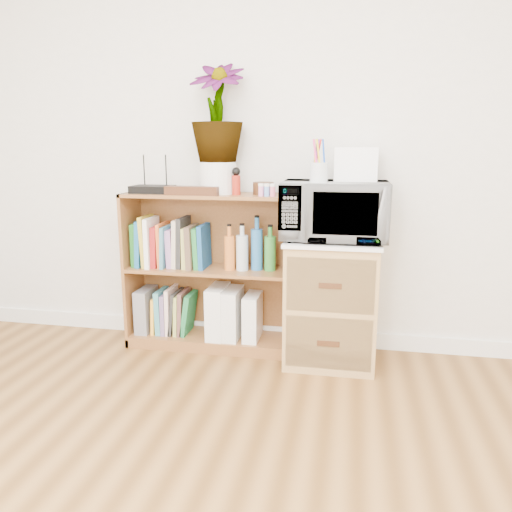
# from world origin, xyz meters

# --- Properties ---
(skirting_board) EXTENTS (4.00, 0.02, 0.10)m
(skirting_board) POSITION_xyz_m (0.00, 2.24, 0.05)
(skirting_board) COLOR white
(skirting_board) RESTS_ON ground
(bookshelf) EXTENTS (1.00, 0.30, 0.95)m
(bookshelf) POSITION_xyz_m (-0.35, 2.10, 0.47)
(bookshelf) COLOR brown
(bookshelf) RESTS_ON ground
(wicker_unit) EXTENTS (0.50, 0.45, 0.70)m
(wicker_unit) POSITION_xyz_m (0.40, 2.02, 0.35)
(wicker_unit) COLOR #9E7542
(wicker_unit) RESTS_ON ground
(microwave) EXTENTS (0.58, 0.39, 0.32)m
(microwave) POSITION_xyz_m (0.40, 2.02, 0.88)
(microwave) COLOR silver
(microwave) RESTS_ON wicker_unit
(pen_cup) EXTENTS (0.09, 0.09, 0.10)m
(pen_cup) POSITION_xyz_m (0.32, 1.94, 1.09)
(pen_cup) COLOR silver
(pen_cup) RESTS_ON microwave
(small_appliance) EXTENTS (0.23, 0.19, 0.18)m
(small_appliance) POSITION_xyz_m (0.51, 2.10, 1.13)
(small_appliance) COLOR white
(small_appliance) RESTS_ON microwave
(router) EXTENTS (0.24, 0.16, 0.04)m
(router) POSITION_xyz_m (-0.68, 2.08, 0.97)
(router) COLOR black
(router) RESTS_ON bookshelf
(white_bowl) EXTENTS (0.13, 0.13, 0.03)m
(white_bowl) POSITION_xyz_m (-0.52, 2.07, 0.97)
(white_bowl) COLOR silver
(white_bowl) RESTS_ON bookshelf
(plant_pot) EXTENTS (0.22, 0.22, 0.18)m
(plant_pot) POSITION_xyz_m (-0.28, 2.12, 1.04)
(plant_pot) COLOR silver
(plant_pot) RESTS_ON bookshelf
(potted_plant) EXTENTS (0.31, 0.31, 0.56)m
(potted_plant) POSITION_xyz_m (-0.28, 2.12, 1.41)
(potted_plant) COLOR #28662D
(potted_plant) RESTS_ON plant_pot
(trinket_box) EXTENTS (0.31, 0.08, 0.05)m
(trinket_box) POSITION_xyz_m (-0.41, 2.00, 0.97)
(trinket_box) COLOR #3C1F10
(trinket_box) RESTS_ON bookshelf
(kokeshi_doll) EXTENTS (0.05, 0.05, 0.11)m
(kokeshi_doll) POSITION_xyz_m (-0.16, 2.06, 1.01)
(kokeshi_doll) COLOR #9E2113
(kokeshi_doll) RESTS_ON bookshelf
(wooden_bowl) EXTENTS (0.12, 0.12, 0.07)m
(wooden_bowl) POSITION_xyz_m (-0.01, 2.11, 0.99)
(wooden_bowl) COLOR #391C0F
(wooden_bowl) RESTS_ON bookshelf
(paint_jars) EXTENTS (0.11, 0.04, 0.05)m
(paint_jars) POSITION_xyz_m (0.03, 2.01, 0.98)
(paint_jars) COLOR pink
(paint_jars) RESTS_ON bookshelf
(file_box) EXTENTS (0.08, 0.22, 0.27)m
(file_box) POSITION_xyz_m (-0.76, 2.10, 0.21)
(file_box) COLOR slate
(file_box) RESTS_ON bookshelf
(magazine_holder_left) EXTENTS (0.10, 0.25, 0.32)m
(magazine_holder_left) POSITION_xyz_m (-0.29, 2.09, 0.23)
(magazine_holder_left) COLOR white
(magazine_holder_left) RESTS_ON bookshelf
(magazine_holder_mid) EXTENTS (0.10, 0.24, 0.30)m
(magazine_holder_mid) POSITION_xyz_m (-0.20, 2.09, 0.22)
(magazine_holder_mid) COLOR silver
(magazine_holder_mid) RESTS_ON bookshelf
(magazine_holder_right) EXTENTS (0.09, 0.22, 0.28)m
(magazine_holder_right) POSITION_xyz_m (-0.07, 2.09, 0.21)
(magazine_holder_right) COLOR white
(magazine_holder_right) RESTS_ON bookshelf
(cookbooks) EXTENTS (0.45, 0.20, 0.31)m
(cookbooks) POSITION_xyz_m (-0.59, 2.10, 0.63)
(cookbooks) COLOR #1C6A20
(cookbooks) RESTS_ON bookshelf
(liquor_bottles) EXTENTS (0.39, 0.07, 0.31)m
(liquor_bottles) POSITION_xyz_m (-0.04, 2.10, 0.64)
(liquor_bottles) COLOR #CE6A26
(liquor_bottles) RESTS_ON bookshelf
(lower_books) EXTENTS (0.26, 0.19, 0.29)m
(lower_books) POSITION_xyz_m (-0.58, 2.10, 0.20)
(lower_books) COLOR yellow
(lower_books) RESTS_ON bookshelf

